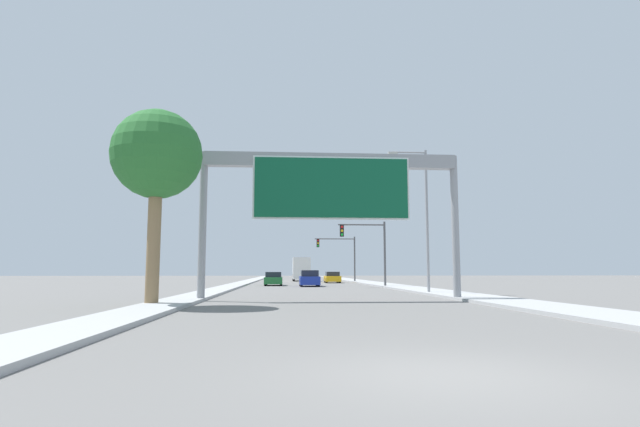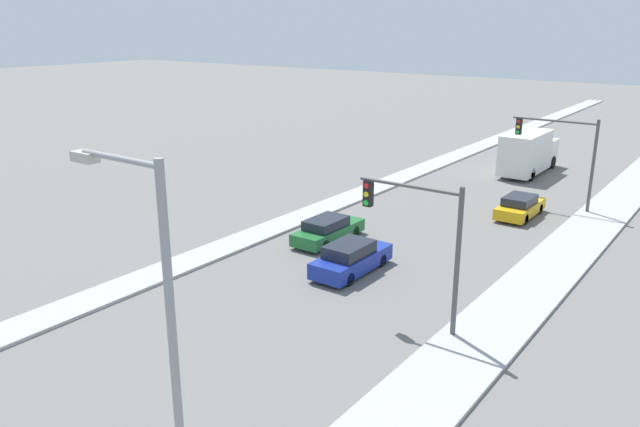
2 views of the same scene
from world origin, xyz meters
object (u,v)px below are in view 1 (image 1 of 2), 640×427
at_px(sign_gantry, 331,183).
at_px(palm_tree_foreground, 157,157).
at_px(car_mid_left, 332,278).
at_px(traffic_light_near_intersection, 369,243).
at_px(truck_box_primary, 301,269).
at_px(car_near_center, 309,279).
at_px(street_lamp_right, 422,209).
at_px(traffic_light_mid_block, 341,251).
at_px(car_mid_right, 274,279).

xyz_separation_m(sign_gantry, palm_tree_foreground, (-7.88, -3.46, 0.44)).
distance_m(car_mid_left, traffic_light_near_intersection, 17.28).
bearing_deg(truck_box_primary, sign_gantry, -90.00).
relative_size(sign_gantry, palm_tree_foreground, 1.58).
xyz_separation_m(car_near_center, truck_box_primary, (0.00, 25.50, 0.99)).
distance_m(palm_tree_foreground, street_lamp_right, 17.64).
relative_size(sign_gantry, car_mid_left, 3.00).
height_order(car_mid_left, traffic_light_mid_block, traffic_light_mid_block).
bearing_deg(truck_box_primary, car_near_center, -90.00).
distance_m(sign_gantry, traffic_light_near_intersection, 20.92).
height_order(sign_gantry, palm_tree_foreground, palm_tree_foreground).
height_order(traffic_light_near_intersection, palm_tree_foreground, palm_tree_foreground).
height_order(car_mid_left, palm_tree_foreground, palm_tree_foreground).
relative_size(sign_gantry, traffic_light_near_intersection, 2.22).
xyz_separation_m(sign_gantry, car_mid_right, (-3.50, 26.25, -5.29)).
bearing_deg(traffic_light_mid_block, car_near_center, -106.46).
bearing_deg(sign_gantry, street_lamp_right, 45.31).
bearing_deg(sign_gantry, truck_box_primary, 90.00).
xyz_separation_m(sign_gantry, street_lamp_right, (6.56, 6.63, -0.46)).
xyz_separation_m(traffic_light_near_intersection, traffic_light_mid_block, (-0.36, 20.00, 0.05)).
distance_m(sign_gantry, street_lamp_right, 9.34).
distance_m(traffic_light_near_intersection, palm_tree_foreground, 27.16).
height_order(truck_box_primary, traffic_light_mid_block, traffic_light_mid_block).
height_order(car_near_center, traffic_light_mid_block, traffic_light_mid_block).
bearing_deg(traffic_light_near_intersection, car_mid_right, 145.36).
distance_m(car_mid_left, truck_box_primary, 12.34).
bearing_deg(traffic_light_near_intersection, traffic_light_mid_block, 91.03).
relative_size(car_mid_right, palm_tree_foreground, 0.56).
distance_m(sign_gantry, palm_tree_foreground, 8.62).
distance_m(traffic_light_mid_block, street_lamp_right, 33.58).
bearing_deg(car_mid_right, traffic_light_near_intersection, -34.64).
distance_m(truck_box_primary, traffic_light_near_intersection, 29.22).
relative_size(sign_gantry, car_near_center, 2.82).
xyz_separation_m(traffic_light_near_intersection, street_lamp_right, (1.22, -13.51, 1.43)).
xyz_separation_m(car_near_center, palm_tree_foreground, (-7.88, -26.74, 5.66)).
bearing_deg(traffic_light_near_intersection, car_mid_left, 96.24).
xyz_separation_m(car_near_center, street_lamp_right, (6.56, -16.65, 4.76)).
relative_size(traffic_light_mid_block, palm_tree_foreground, 0.71).
relative_size(car_mid_right, traffic_light_near_intersection, 0.79).
relative_size(traffic_light_mid_block, street_lamp_right, 0.64).
bearing_deg(street_lamp_right, sign_gantry, -134.69).
bearing_deg(car_mid_right, sign_gantry, -82.41).
xyz_separation_m(car_mid_left, traffic_light_mid_block, (1.48, 3.15, 3.45)).
relative_size(truck_box_primary, traffic_light_mid_block, 1.33).
xyz_separation_m(car_mid_left, traffic_light_near_intersection, (1.84, -16.85, 3.39)).
bearing_deg(traffic_light_mid_block, sign_gantry, -97.08).
distance_m(sign_gantry, car_near_center, 23.85).
bearing_deg(street_lamp_right, truck_box_primary, 98.84).
bearing_deg(palm_tree_foreground, truck_box_primary, 81.42).
bearing_deg(traffic_light_near_intersection, street_lamp_right, -84.86).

